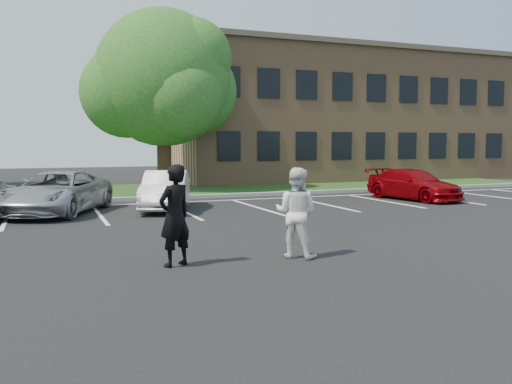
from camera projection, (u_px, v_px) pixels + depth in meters
The scene contains 11 objects.
ground_plane at pixel (273, 254), 11.52m from camera, with size 90.00×90.00×0.00m, color black.
curb at pixel (159, 198), 22.62m from camera, with size 40.00×0.30×0.15m, color gray.
grass_strip at pixel (142, 191), 26.32m from camera, with size 44.00×8.00×0.08m, color #1C4719.
stall_lines at pixel (212, 206), 20.32m from camera, with size 34.00×5.36×0.01m.
office_building at pixel (334, 116), 36.65m from camera, with size 22.40×10.40×8.30m.
tree at pixel (164, 81), 26.33m from camera, with size 7.80×7.20×8.80m.
man_black_suit at pixel (175, 215), 10.34m from camera, with size 0.72×0.47×1.96m, color black.
man_white_shirt at pixel (296, 213), 11.15m from camera, with size 0.91×0.71×1.86m, color white.
car_silver_minivan at pixel (57, 193), 18.10m from camera, with size 2.35×5.09×1.41m, color #AEB1B6.
car_white_sedan at pixel (166, 190), 19.18m from camera, with size 1.46×4.19×1.38m, color silver.
car_red_compact at pixel (414, 184), 22.63m from camera, with size 1.78×4.37×1.27m, color #860308.
Camera 1 is at (-4.54, -10.41, 2.36)m, focal length 38.00 mm.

